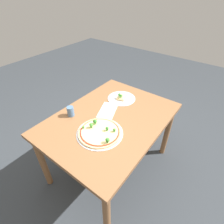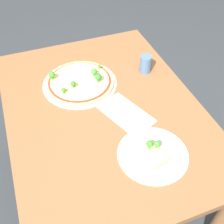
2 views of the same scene
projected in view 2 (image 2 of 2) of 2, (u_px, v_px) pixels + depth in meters
The scene contains 6 objects.
ground_plane at pixel (106, 185), 1.90m from camera, with size 8.00×8.00×0.00m, color #33383D.
dining_table at pixel (104, 120), 1.44m from camera, with size 1.26×0.92×0.74m.
pizza_tray_whole at pixel (80, 82), 1.49m from camera, with size 0.39×0.39×0.07m.
pizza_tray_slice at pixel (153, 153), 1.17m from camera, with size 0.30×0.30×0.06m.
drinking_cup at pixel (146, 64), 1.54m from camera, with size 0.06×0.06×0.10m, color #4C7099.
paper_menu at pixel (126, 114), 1.34m from camera, with size 0.27×0.15×0.00m, color silver.
Camera 2 is at (-0.92, 0.30, 1.71)m, focal length 45.00 mm.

